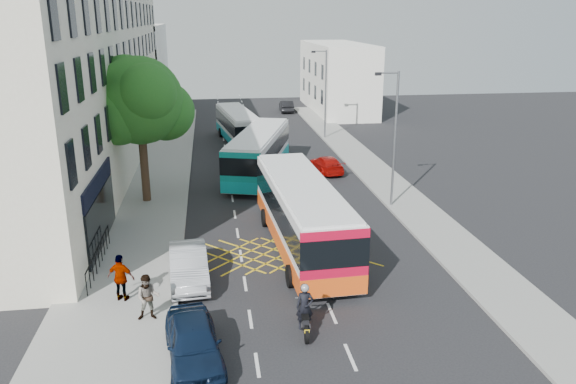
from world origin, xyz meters
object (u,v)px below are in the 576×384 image
object	(u,v)px
bus_near	(302,214)
bus_mid	(259,153)
distant_car_grey	(245,115)
bus_far	(238,126)
pedestrian_near	(148,297)
parked_car_blue	(193,342)
street_tree	(139,102)
motorbike	(305,309)
distant_car_dark	(286,106)
red_hatchback	(327,164)
lamp_far	(325,89)
pedestrian_far	(121,278)
parked_car_silver	(189,265)
lamp_near	(393,132)

from	to	relation	value
bus_near	bus_mid	size ratio (longest dim) A/B	1.04
bus_near	distant_car_grey	distance (m)	35.82
bus_far	pedestrian_near	bearing A→B (deg)	-106.96
parked_car_blue	distant_car_grey	world-z (taller)	parked_car_blue
street_tree	bus_mid	distance (m)	10.17
motorbike	distant_car_dark	xyz separation A→B (m)	(6.10, 49.00, -0.22)
bus_near	bus_mid	bearing A→B (deg)	91.19
red_hatchback	bus_near	bearing A→B (deg)	65.86
parked_car_blue	distant_car_dark	size ratio (longest dim) A/B	1.03
street_tree	red_hatchback	world-z (taller)	street_tree
lamp_far	parked_car_blue	bearing A→B (deg)	-108.41
distant_car_dark	pedestrian_far	world-z (taller)	pedestrian_far
parked_car_blue	bus_near	bearing A→B (deg)	52.66
bus_far	parked_car_silver	bearing A→B (deg)	-105.23
motorbike	distant_car_grey	distance (m)	43.56
bus_mid	parked_car_silver	size ratio (longest dim) A/B	2.59
street_tree	lamp_far	xyz separation A→B (m)	(14.71, 17.03, -1.68)
bus_mid	parked_car_blue	xyz separation A→B (m)	(-4.25, -22.59, -0.96)
motorbike	red_hatchback	world-z (taller)	motorbike
distant_car_grey	pedestrian_near	size ratio (longest dim) A/B	2.48
distant_car_dark	pedestrian_far	distance (m)	47.66
bus_near	parked_car_silver	distance (m)	6.34
street_tree	distant_car_grey	distance (m)	29.09
bus_near	motorbike	distance (m)	7.89
motorbike	pedestrian_far	bearing A→B (deg)	160.06
pedestrian_near	pedestrian_far	world-z (taller)	pedestrian_far
red_hatchback	pedestrian_far	bearing A→B (deg)	48.86
red_hatchback	lamp_far	bearing A→B (deg)	-108.02
parked_car_blue	distant_car_dark	xyz separation A→B (m)	(10.10, 50.30, -0.05)
lamp_near	bus_mid	bearing A→B (deg)	131.72
street_tree	distant_car_grey	xyz separation A→B (m)	(7.93, 27.41, -5.67)
bus_near	parked_car_blue	xyz separation A→B (m)	(-5.19, -9.06, -1.06)
bus_mid	distant_car_grey	distance (m)	22.30
lamp_far	bus_mid	world-z (taller)	lamp_far
red_hatchback	distant_car_grey	size ratio (longest dim) A/B	0.92
bus_mid	lamp_far	bearing A→B (deg)	75.34
pedestrian_near	pedestrian_far	bearing A→B (deg)	125.67
lamp_far	red_hatchback	xyz separation A→B (m)	(-2.16, -11.63, -4.02)
bus_mid	red_hatchback	world-z (taller)	bus_mid
bus_far	red_hatchback	distance (m)	12.64
street_tree	lamp_near	xyz separation A→B (m)	(14.71, -2.97, -1.68)
bus_near	distant_car_dark	size ratio (longest dim) A/B	2.91
lamp_near	bus_far	distance (m)	21.33
bus_far	red_hatchback	bearing A→B (deg)	-69.61
red_hatchback	distant_car_dark	size ratio (longest dim) A/B	0.98
lamp_near	distant_car_dark	size ratio (longest dim) A/B	1.89
bus_mid	bus_far	distance (m)	11.43
distant_car_grey	lamp_near	bearing A→B (deg)	-83.27
bus_near	bus_mid	world-z (taller)	bus_near
distant_car_dark	pedestrian_near	bearing A→B (deg)	78.07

